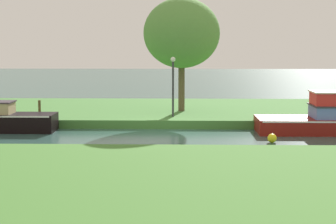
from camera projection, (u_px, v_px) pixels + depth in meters
name	position (u px, v px, depth m)	size (l,w,h in m)	color
ground_plane	(160.00, 136.00, 23.65)	(120.00, 120.00, 0.00)	#2F524B
riverbank_far	(165.00, 111.00, 30.57)	(72.00, 10.00, 0.40)	#3F7632
riverbank_near	(146.00, 186.00, 14.70)	(72.00, 10.00, 0.40)	#40752D
willow_tree_left	(182.00, 33.00, 28.44)	(3.92, 3.70, 5.85)	brown
lamp_post	(173.00, 79.00, 26.69)	(0.24, 0.24, 2.89)	#333338
mooring_post_near	(40.00, 109.00, 26.29)	(0.12, 0.12, 0.86)	#4A3D20
channel_buoy	(272.00, 138.00, 22.17)	(0.36, 0.36, 0.36)	yellow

